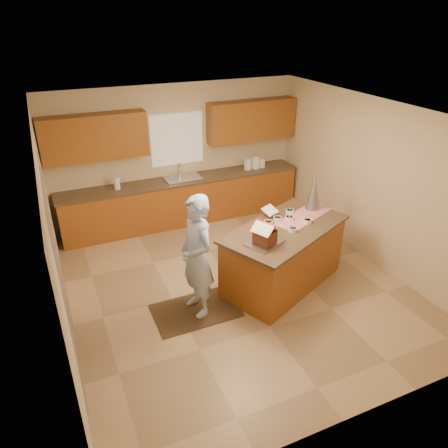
{
  "coord_description": "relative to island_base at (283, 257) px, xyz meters",
  "views": [
    {
      "loc": [
        -2.39,
        -5.03,
        3.93
      ],
      "look_at": [
        -0.1,
        0.2,
        1.0
      ],
      "focal_mm": 33.89,
      "sensor_mm": 36.0,
      "label": 1
    }
  ],
  "objects": [
    {
      "name": "canister_a",
      "position": [
        0.72,
        2.72,
        0.55
      ],
      "size": [
        0.16,
        0.16,
        0.22
      ],
      "primitive_type": "cylinder",
      "color": "white",
      "rests_on": "back_counter_top"
    },
    {
      "name": "back_counter_base",
      "position": [
        -0.7,
        2.72,
        -0.04
      ],
      "size": [
        4.8,
        0.6,
        0.88
      ],
      "primitive_type": "cube",
      "color": "#9B4B20",
      "rests_on": "floor"
    },
    {
      "name": "rug",
      "position": [
        -1.51,
        -0.12,
        -0.47
      ],
      "size": [
        1.22,
        0.79,
        0.01
      ],
      "primitive_type": "cube",
      "color": "black",
      "rests_on": "floor"
    },
    {
      "name": "boy",
      "position": [
        -1.46,
        -0.12,
        0.43
      ],
      "size": [
        0.52,
        0.71,
        1.79
      ],
      "primitive_type": "imported",
      "rotation": [
        0.0,
        0.0,
        -1.42
      ],
      "color": "#AFCDF9",
      "rests_on": "rug"
    },
    {
      "name": "candy_bowls",
      "position": [
        0.12,
        0.15,
        0.55
      ],
      "size": [
        0.71,
        0.68,
        0.06
      ],
      "color": "#E54128",
      "rests_on": "island_top"
    },
    {
      "name": "faucet",
      "position": [
        -0.7,
        2.9,
        0.58
      ],
      "size": [
        0.03,
        0.03,
        0.28
      ],
      "primitive_type": "cylinder",
      "color": "silver",
      "rests_on": "back_counter_top"
    },
    {
      "name": "canister_b",
      "position": [
        0.91,
        2.72,
        0.57
      ],
      "size": [
        0.18,
        0.18,
        0.26
      ],
      "primitive_type": "cylinder",
      "color": "white",
      "rests_on": "back_counter_top"
    },
    {
      "name": "cookbook",
      "position": [
        -0.02,
        0.44,
        0.62
      ],
      "size": [
        0.29,
        0.27,
        0.1
      ],
      "primitive_type": "cube",
      "rotation": [
        -1.13,
        0.0,
        0.43
      ],
      "color": "white",
      "rests_on": "island_top"
    },
    {
      "name": "canister_c",
      "position": [
        1.06,
        2.72,
        0.54
      ],
      "size": [
        0.14,
        0.14,
        0.2
      ],
      "primitive_type": "cylinder",
      "color": "white",
      "rests_on": "back_counter_top"
    },
    {
      "name": "upper_cabinet_left",
      "position": [
        -2.25,
        2.84,
        1.42
      ],
      "size": [
        1.85,
        0.35,
        0.8
      ],
      "primitive_type": "cube",
      "color": "brown",
      "rests_on": "wall_back"
    },
    {
      "name": "island_top",
      "position": [
        0.0,
        0.0,
        0.5
      ],
      "size": [
        2.29,
        1.81,
        0.04
      ],
      "primitive_type": "cube",
      "rotation": [
        0.0,
        0.0,
        0.43
      ],
      "color": "brown",
      "rests_on": "island_base"
    },
    {
      "name": "floor",
      "position": [
        -0.7,
        0.27,
        -0.48
      ],
      "size": [
        5.5,
        5.5,
        0.0
      ],
      "primitive_type": "plane",
      "color": "tan",
      "rests_on": "ground"
    },
    {
      "name": "paper_towel",
      "position": [
        -1.98,
        2.72,
        0.56
      ],
      "size": [
        0.11,
        0.11,
        0.24
      ],
      "primitive_type": "cylinder",
      "color": "white",
      "rests_on": "back_counter_top"
    },
    {
      "name": "table_runner",
      "position": [
        0.44,
        0.2,
        0.52
      ],
      "size": [
        1.15,
        0.81,
        0.01
      ],
      "primitive_type": "cube",
      "rotation": [
        0.0,
        0.0,
        0.43
      ],
      "color": "red",
      "rests_on": "island_top"
    },
    {
      "name": "window_curtain",
      "position": [
        -0.7,
        2.99,
        1.17
      ],
      "size": [
        1.05,
        0.03,
        1.0
      ],
      "primitive_type": "cube",
      "color": "white",
      "rests_on": "wall_back"
    },
    {
      "name": "tinsel_tree",
      "position": [
        0.74,
        0.4,
        0.82
      ],
      "size": [
        0.32,
        0.32,
        0.6
      ],
      "primitive_type": "cone",
      "rotation": [
        0.0,
        0.0,
        0.43
      ],
      "color": "#B7B6C3",
      "rests_on": "island_top"
    },
    {
      "name": "island_base",
      "position": [
        0.0,
        0.0,
        0.0
      ],
      "size": [
        2.18,
        1.7,
        0.95
      ],
      "primitive_type": "cube",
      "rotation": [
        0.0,
        0.0,
        0.43
      ],
      "color": "#9B4B20",
      "rests_on": "floor"
    },
    {
      "name": "upper_cabinet_right",
      "position": [
        0.85,
        2.84,
        1.42
      ],
      "size": [
        1.85,
        0.35,
        0.8
      ],
      "primitive_type": "cube",
      "color": "brown",
      "rests_on": "wall_back"
    },
    {
      "name": "ceiling",
      "position": [
        -0.7,
        0.27,
        2.22
      ],
      "size": [
        5.5,
        5.5,
        0.0
      ],
      "primitive_type": "plane",
      "color": "silver",
      "rests_on": "floor"
    },
    {
      "name": "wall_front",
      "position": [
        -0.7,
        -2.48,
        0.87
      ],
      "size": [
        5.5,
        5.5,
        0.0
      ],
      "primitive_type": "plane",
      "color": "beige",
      "rests_on": "floor"
    },
    {
      "name": "back_counter_top",
      "position": [
        -0.7,
        2.72,
        0.42
      ],
      "size": [
        4.85,
        0.63,
        0.04
      ],
      "primitive_type": "cube",
      "color": "brown",
      "rests_on": "back_counter_base"
    },
    {
      "name": "gingerbread_house",
      "position": [
        -0.52,
        -0.3,
        0.66
      ],
      "size": [
        0.4,
        0.4,
        0.31
      ],
      "color": "brown",
      "rests_on": "baking_tray"
    },
    {
      "name": "wall_back",
      "position": [
        -0.7,
        3.02,
        0.87
      ],
      "size": [
        5.5,
        5.5,
        0.0
      ],
      "primitive_type": "plane",
      "color": "beige",
      "rests_on": "floor"
    },
    {
      "name": "sink",
      "position": [
        -0.7,
        2.72,
        0.41
      ],
      "size": [
        0.7,
        0.45,
        0.12
      ],
      "primitive_type": "cube",
      "color": "silver",
      "rests_on": "back_counter_top"
    },
    {
      "name": "wall_left",
      "position": [
        -3.2,
        0.27,
        0.87
      ],
      "size": [
        5.5,
        5.5,
        0.0
      ],
      "primitive_type": "plane",
      "color": "beige",
      "rests_on": "floor"
    },
    {
      "name": "stone_accent",
      "position": [
        -3.18,
        -0.53,
        0.77
      ],
      "size": [
        0.0,
        2.5,
        2.5
      ],
      "primitive_type": "plane",
      "rotation": [
        1.57,
        0.0,
        1.57
      ],
      "color": "gray",
      "rests_on": "wall_left"
    },
    {
      "name": "wall_right",
      "position": [
        1.8,
        0.27,
        0.87
      ],
      "size": [
        5.5,
        5.5,
        0.0
      ],
      "primitive_type": "plane",
      "color": "beige",
      "rests_on": "floor"
    },
    {
      "name": "baking_tray",
      "position": [
        -0.52,
        -0.3,
        0.53
      ],
      "size": [
        0.61,
        0.54,
        0.03
      ],
      "primitive_type": "cube",
      "rotation": [
        0.0,
        0.0,
        0.43
      ],
      "color": "silver",
      "rests_on": "island_top"
    }
  ]
}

